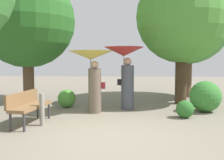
{
  "coord_description": "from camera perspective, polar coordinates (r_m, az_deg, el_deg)",
  "views": [
    {
      "loc": [
        0.44,
        -5.4,
        1.64
      ],
      "look_at": [
        0.0,
        2.83,
        0.99
      ],
      "focal_mm": 40.38,
      "sensor_mm": 36.0,
      "label": 1
    }
  ],
  "objects": [
    {
      "name": "ground_plane",
      "position": [
        5.66,
        -1.58,
        -12.32
      ],
      "size": [
        40.0,
        40.0,
        0.0
      ],
      "primitive_type": "plane",
      "color": "gray"
    },
    {
      "name": "person_right",
      "position": [
        8.34,
        2.99,
        3.72
      ],
      "size": [
        1.31,
        1.31,
        2.07
      ],
      "rotation": [
        0.0,
        0.0,
        1.56
      ],
      "color": "#474C56",
      "rests_on": "ground"
    },
    {
      "name": "tree_mid_right",
      "position": [
        11.84,
        16.82,
        13.94
      ],
      "size": [
        3.73,
        3.73,
        5.71
      ],
      "color": "brown",
      "rests_on": "ground"
    },
    {
      "name": "path_marker_post",
      "position": [
        6.58,
        -15.57,
        -6.45
      ],
      "size": [
        0.12,
        0.12,
        0.81
      ],
      "primitive_type": "cylinder",
      "color": "gray",
      "rests_on": "ground"
    },
    {
      "name": "bush_path_right",
      "position": [
        8.91,
        -10.2,
        -4.12
      ],
      "size": [
        0.62,
        0.62,
        0.62
      ],
      "primitive_type": "sphere",
      "color": "#4C9338",
      "rests_on": "ground"
    },
    {
      "name": "park_bench",
      "position": [
        6.8,
        -18.44,
        -5.26
      ],
      "size": [
        0.67,
        1.55,
        0.83
      ],
      "rotation": [
        0.0,
        0.0,
        1.45
      ],
      "color": "#38383D",
      "rests_on": "ground"
    },
    {
      "name": "bush_behind_bench",
      "position": [
        8.52,
        20.37,
        -3.5
      ],
      "size": [
        0.99,
        0.99,
        0.99
      ],
      "primitive_type": "sphere",
      "color": "#387F33",
      "rests_on": "ground"
    },
    {
      "name": "bush_path_left",
      "position": [
        7.49,
        16.17,
        -6.34
      ],
      "size": [
        0.5,
        0.5,
        0.5
      ],
      "primitive_type": "sphere",
      "color": "#2D6B28",
      "rests_on": "ground"
    },
    {
      "name": "tree_mid_left",
      "position": [
        10.67,
        -18.71,
        14.22
      ],
      "size": [
        3.72,
        3.72,
        5.55
      ],
      "color": "brown",
      "rests_on": "ground"
    },
    {
      "name": "person_left",
      "position": [
        7.8,
        -4.55,
        3.21
      ],
      "size": [
        1.37,
        1.37,
        1.93
      ],
      "rotation": [
        0.0,
        0.0,
        1.56
      ],
      "color": "#6B5B4C",
      "rests_on": "ground"
    },
    {
      "name": "tree_near_right",
      "position": [
        9.96,
        15.66,
        15.17
      ],
      "size": [
        3.4,
        3.4,
        5.46
      ],
      "color": "#42301E",
      "rests_on": "ground"
    }
  ]
}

